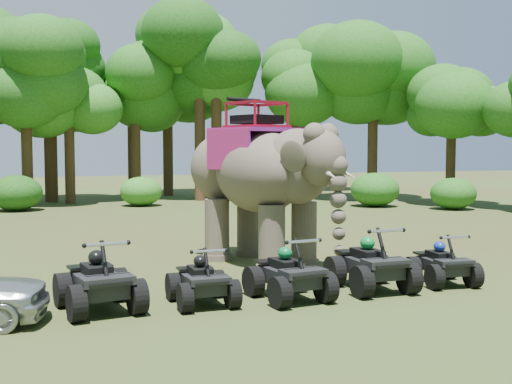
% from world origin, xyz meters
% --- Properties ---
extents(ground, '(110.00, 110.00, 0.00)m').
position_xyz_m(ground, '(0.00, 0.00, 0.00)').
color(ground, '#47381E').
rests_on(ground, ground).
extents(elephant, '(4.09, 5.57, 4.29)m').
position_xyz_m(elephant, '(0.29, 1.81, 2.14)').
color(elephant, '#4D3F38').
rests_on(elephant, ground).
extents(atv_0, '(1.63, 2.04, 1.36)m').
position_xyz_m(atv_0, '(-4.09, -1.94, 0.68)').
color(atv_0, black).
rests_on(atv_0, ground).
extents(atv_1, '(1.18, 1.58, 1.15)m').
position_xyz_m(atv_1, '(-2.17, -2.07, 0.57)').
color(atv_1, black).
rests_on(atv_1, ground).
extents(atv_2, '(1.50, 1.89, 1.28)m').
position_xyz_m(atv_2, '(-0.44, -2.23, 0.64)').
color(atv_2, black).
rests_on(atv_2, ground).
extents(atv_3, '(1.40, 1.89, 1.38)m').
position_xyz_m(atv_3, '(1.51, -1.98, 0.69)').
color(atv_3, black).
rests_on(atv_3, ground).
extents(atv_4, '(1.26, 1.64, 1.14)m').
position_xyz_m(atv_4, '(3.30, -1.94, 0.57)').
color(atv_4, black).
rests_on(atv_4, ground).
extents(tree_0, '(6.23, 6.23, 8.90)m').
position_xyz_m(tree_0, '(0.00, 23.46, 4.45)').
color(tree_0, '#195114').
rests_on(tree_0, ground).
extents(tree_1, '(6.91, 6.91, 9.88)m').
position_xyz_m(tree_1, '(4.21, 21.11, 4.94)').
color(tree_1, '#195114').
rests_on(tree_1, ground).
extents(tree_2, '(6.17, 6.17, 8.81)m').
position_xyz_m(tree_2, '(9.08, 21.62, 4.40)').
color(tree_2, '#195114').
rests_on(tree_2, ground).
extents(tree_3, '(6.33, 6.33, 9.05)m').
position_xyz_m(tree_3, '(12.85, 18.90, 4.52)').
color(tree_3, '#195114').
rests_on(tree_3, ground).
extents(tree_4, '(4.73, 4.73, 6.76)m').
position_xyz_m(tree_4, '(15.45, 15.13, 3.38)').
color(tree_4, '#195114').
rests_on(tree_4, ground).
extents(tree_28, '(6.45, 6.45, 9.21)m').
position_xyz_m(tree_28, '(-4.62, 23.01, 4.61)').
color(tree_28, '#195114').
rests_on(tree_28, ground).
extents(tree_30, '(5.45, 5.45, 7.78)m').
position_xyz_m(tree_30, '(-3.73, 21.83, 3.89)').
color(tree_30, '#195114').
rests_on(tree_30, ground).
extents(tree_31, '(5.02, 5.02, 7.18)m').
position_xyz_m(tree_31, '(0.09, 25.87, 3.59)').
color(tree_31, '#195114').
rests_on(tree_31, ground).
extents(tree_32, '(7.45, 7.45, 10.64)m').
position_xyz_m(tree_32, '(2.33, 25.94, 5.32)').
color(tree_32, '#195114').
rests_on(tree_32, ground).
extents(tree_33, '(6.68, 6.68, 9.54)m').
position_xyz_m(tree_33, '(11.92, 27.20, 4.77)').
color(tree_33, '#195114').
rests_on(tree_33, ground).
extents(tree_34, '(5.09, 5.09, 7.27)m').
position_xyz_m(tree_34, '(-4.77, 23.22, 3.63)').
color(tree_34, '#195114').
rests_on(tree_34, ground).
extents(tree_36, '(6.97, 6.97, 9.95)m').
position_xyz_m(tree_36, '(3.34, 21.52, 4.98)').
color(tree_36, '#195114').
rests_on(tree_36, ground).
extents(tree_38, '(5.85, 5.85, 8.36)m').
position_xyz_m(tree_38, '(-5.85, 20.70, 4.18)').
color(tree_38, '#195114').
rests_on(tree_38, ground).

